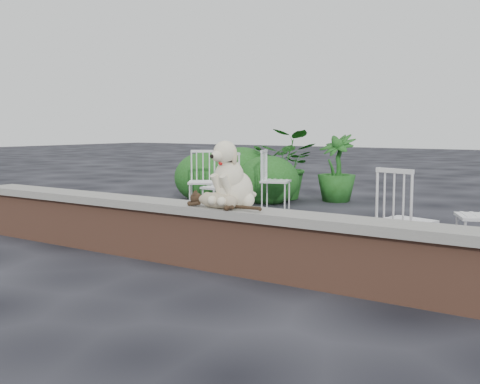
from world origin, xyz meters
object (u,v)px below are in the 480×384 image
Objects in this scene: chair_c at (406,220)px; chair_e at (276,180)px; potted_plant_a at (287,164)px; potted_plant_b at (337,168)px; dog at (235,173)px; cat at (218,199)px; chair_a at (202,181)px; chair_b at (221,186)px.

chair_e is at bearing -26.25° from chair_c.
potted_plant_b is at bearing 13.94° from potted_plant_a.
dog is 0.28m from cat.
dog is 3.93m from chair_e.
chair_a reaches higher than cat.
dog is 0.65× the size of cat.
chair_a is 0.84m from chair_b.
potted_plant_a is at bearing 122.63° from dog.
potted_plant_b is at bearing 28.01° from chair_a.
chair_a is (-0.85, -0.78, 0.00)m from chair_e.
chair_c is (1.29, 0.85, -0.42)m from dog.
potted_plant_b reaches higher than cat.
potted_plant_b is (-1.35, 5.01, -0.30)m from dog.
potted_plant_a reaches higher than cat.
cat is 3.80m from chair_a.
chair_c is (3.82, -1.89, 0.00)m from chair_a.
chair_a is (-2.53, 2.74, -0.42)m from dog.
chair_b is at bearing -68.37° from chair_a.
chair_a is 0.80× the size of potted_plant_b.
chair_e is at bearing 121.44° from cat.
cat is 1.00× the size of chair_e.
potted_plant_b is (0.87, 0.22, -0.04)m from potted_plant_a.
potted_plant_b is at bearing 111.63° from cat.
cat is at bearing -110.23° from dog.
dog reaches higher than chair_c.
dog is 3.76m from chair_a.
dog is 0.49× the size of potted_plant_a.
chair_c is 4.92m from potted_plant_b.
chair_a is 2.08m from potted_plant_a.
potted_plant_b is at bearing 81.70° from chair_b.
potted_plant_a is 0.90m from potted_plant_b.
chair_a is at bearing -117.54° from potted_plant_b.
potted_plant_b reaches higher than chair_e.
chair_b is at bearing -81.43° from potted_plant_a.
cat is at bearing -52.30° from chair_b.
potted_plant_a reaches higher than chair_e.
chair_c is (2.97, -2.67, 0.00)m from chair_e.
cat is 3.00m from chair_b.
chair_e is at bearing -102.74° from potted_plant_b.
chair_b is 2.78m from potted_plant_b.
potted_plant_a reaches higher than chair_a.
chair_a is at bearing -98.71° from potted_plant_a.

